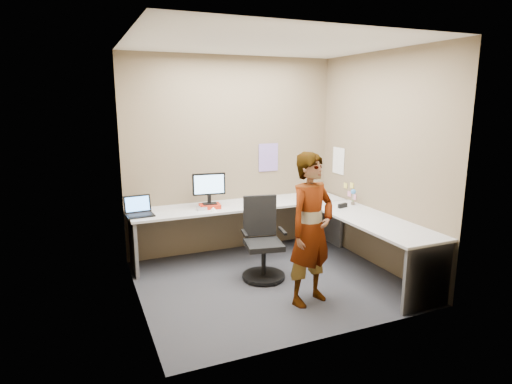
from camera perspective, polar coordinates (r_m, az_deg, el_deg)
name	(u,v)px	position (r m, az deg, el deg)	size (l,w,h in m)	color
ground	(270,282)	(5.19, 1.95, -11.88)	(3.00, 3.00, 0.00)	#232428
wall_back	(232,156)	(5.99, -3.20, 4.85)	(3.00, 3.00, 0.00)	brown
wall_right	(380,162)	(5.59, 16.19, 3.85)	(2.70, 2.70, 0.00)	brown
wall_left	(134,179)	(4.39, -16.01, 1.65)	(2.70, 2.70, 0.00)	brown
ceiling	(272,43)	(4.77, 2.19, 19.23)	(3.00, 3.00, 0.00)	white
desk	(289,222)	(5.49, 4.45, -3.98)	(2.98, 2.58, 0.73)	#AEAEAE
paper_ream	(210,206)	(5.61, -6.18, -1.88)	(0.27, 0.20, 0.05)	red
monitor	(209,186)	(5.57, -6.29, 0.82)	(0.43, 0.14, 0.41)	black
laptop	(139,210)	(5.44, -15.36, -2.36)	(0.35, 0.29, 0.23)	black
trackball_mouse	(202,208)	(5.53, -7.23, -2.14)	(0.12, 0.08, 0.07)	#B7B7BC
origami	(213,209)	(5.44, -5.72, -2.28)	(0.10, 0.10, 0.06)	white
stapler	(343,206)	(5.72, 11.48, -1.79)	(0.15, 0.04, 0.06)	black
flower	(353,194)	(5.87, 12.83, -0.31)	(0.07, 0.07, 0.22)	brown
calendar_purple	(268,157)	(6.19, 1.66, 4.64)	(0.30, 0.01, 0.40)	#846BB7
calendar_white	(339,161)	(6.31, 10.95, 4.11)	(0.01, 0.28, 0.38)	white
sticky_note_a	(352,185)	(6.08, 12.65, 0.86)	(0.01, 0.07, 0.07)	#F2E059
sticky_note_b	(349,194)	(6.15, 12.33, -0.24)	(0.01, 0.07, 0.07)	pink
sticky_note_c	(354,197)	(6.06, 12.97, -0.65)	(0.01, 0.07, 0.07)	pink
sticky_note_d	(345,186)	(6.21, 11.84, 0.84)	(0.01, 0.07, 0.07)	#F2E059
office_chair	(262,246)	(5.18, 0.87, -7.19)	(0.54, 0.52, 0.97)	black
person	(311,229)	(4.48, 7.37, -4.96)	(0.59, 0.38, 1.61)	#999399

